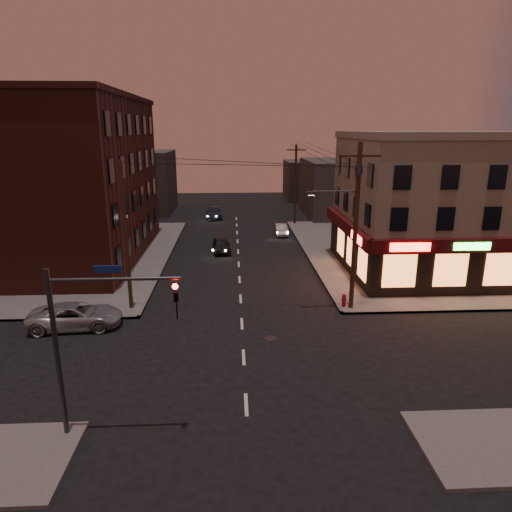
{
  "coord_description": "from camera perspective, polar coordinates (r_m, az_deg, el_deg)",
  "views": [
    {
      "loc": [
        -0.44,
        -20.24,
        10.83
      ],
      "look_at": [
        0.97,
        7.03,
        3.2
      ],
      "focal_mm": 32.0,
      "sensor_mm": 36.0,
      "label": 1
    }
  ],
  "objects": [
    {
      "name": "traffic_signal",
      "position": [
        16.89,
        -20.63,
        -8.74
      ],
      "size": [
        4.49,
        0.32,
        6.47
      ],
      "color": "#333538",
      "rests_on": "ground"
    },
    {
      "name": "suv_cross",
      "position": [
        27.74,
        -21.6,
        -6.97
      ],
      "size": [
        5.21,
        2.75,
        1.4
      ],
      "primitive_type": "imported",
      "rotation": [
        0.0,
        0.0,
        1.66
      ],
      "color": "gray",
      "rests_on": "ground"
    },
    {
      "name": "bg_building_ne_b",
      "position": [
        73.72,
        6.86,
        9.41
      ],
      "size": [
        8.0,
        8.0,
        6.0
      ],
      "primitive_type": "cube",
      "color": "#3F3D3A",
      "rests_on": "ground"
    },
    {
      "name": "bg_building_nw",
      "position": [
        63.86,
        -14.47,
        8.99
      ],
      "size": [
        9.0,
        10.0,
        8.0
      ],
      "primitive_type": "cube",
      "color": "#3F3D3A",
      "rests_on": "ground"
    },
    {
      "name": "sedan_mid",
      "position": [
        48.25,
        3.16,
        3.32
      ],
      "size": [
        1.34,
        3.56,
        1.16
      ],
      "primitive_type": "imported",
      "rotation": [
        0.0,
        0.0,
        0.03
      ],
      "color": "gray",
      "rests_on": "ground"
    },
    {
      "name": "utility_pole_far",
      "position": [
        53.1,
        4.96,
        8.87
      ],
      "size": [
        0.26,
        0.26,
        9.0
      ],
      "primitive_type": "cylinder",
      "color": "#382619",
      "rests_on": "sidewalk_ne"
    },
    {
      "name": "ground",
      "position": [
        22.96,
        -1.55,
        -12.54
      ],
      "size": [
        120.0,
        120.0,
        0.0
      ],
      "primitive_type": "plane",
      "color": "black",
      "rests_on": "ground"
    },
    {
      "name": "sedan_near",
      "position": [
        41.54,
        -4.35,
        1.39
      ],
      "size": [
        1.88,
        3.97,
        1.31
      ],
      "primitive_type": "imported",
      "rotation": [
        0.0,
        0.0,
        0.09
      ],
      "color": "black",
      "rests_on": "ground"
    },
    {
      "name": "sedan_far",
      "position": [
        57.75,
        -5.28,
        5.44
      ],
      "size": [
        2.29,
        4.89,
        1.38
      ],
      "primitive_type": "imported",
      "rotation": [
        0.0,
        0.0,
        0.08
      ],
      "color": "#1B2237",
      "rests_on": "ground"
    },
    {
      "name": "utility_pole_west",
      "position": [
        28.17,
        -15.95,
        2.33
      ],
      "size": [
        0.24,
        0.24,
        9.0
      ],
      "primitive_type": "cylinder",
      "color": "#382619",
      "rests_on": "sidewalk_nw"
    },
    {
      "name": "brick_apartment",
      "position": [
        41.89,
        -22.83,
        8.68
      ],
      "size": [
        12.0,
        20.0,
        13.0
      ],
      "primitive_type": "cube",
      "color": "#4D2018",
      "rests_on": "sidewalk_nw"
    },
    {
      "name": "utility_pole_main",
      "position": [
        27.47,
        12.16,
        4.62
      ],
      "size": [
        4.2,
        0.44,
        10.0
      ],
      "color": "#382619",
      "rests_on": "sidewalk_ne"
    },
    {
      "name": "sidewalk_nw",
      "position": [
        44.32,
        -26.2,
        -0.07
      ],
      "size": [
        24.0,
        28.0,
        0.15
      ],
      "primitive_type": "cube",
      "color": "#514F4C",
      "rests_on": "ground"
    },
    {
      "name": "fire_hydrant",
      "position": [
        28.98,
        10.94,
        -5.36
      ],
      "size": [
        0.37,
        0.37,
        0.82
      ],
      "rotation": [
        0.0,
        0.0,
        -0.26
      ],
      "color": "maroon",
      "rests_on": "sidewalk_ne"
    },
    {
      "name": "sidewalk_ne",
      "position": [
        44.67,
        21.52,
        0.57
      ],
      "size": [
        24.0,
        28.0,
        0.15
      ],
      "primitive_type": "cube",
      "color": "#514F4C",
      "rests_on": "ground"
    },
    {
      "name": "pizza_building",
      "position": [
        37.84,
        22.85,
        6.06
      ],
      "size": [
        15.85,
        12.85,
        10.5
      ],
      "color": "gray",
      "rests_on": "sidewalk_ne"
    },
    {
      "name": "bg_building_ne_a",
      "position": [
        60.45,
        11.0,
        8.37
      ],
      "size": [
        10.0,
        12.0,
        7.0
      ],
      "primitive_type": "cube",
      "color": "#3F3D3A",
      "rests_on": "ground"
    }
  ]
}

